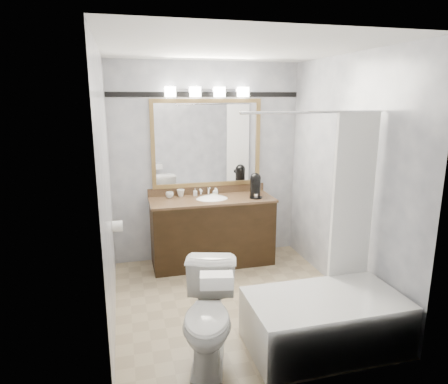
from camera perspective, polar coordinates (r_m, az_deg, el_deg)
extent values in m
cube|color=tan|center=(4.32, 1.48, -15.33)|extent=(2.40, 2.60, 0.01)
cube|color=white|center=(3.81, 1.72, 19.93)|extent=(2.40, 2.60, 0.01)
cube|color=silver|center=(5.12, -2.49, 4.19)|extent=(2.40, 0.01, 2.50)
cube|color=silver|center=(2.69, 9.37, -4.66)|extent=(2.40, 0.01, 2.50)
cube|color=silver|center=(3.73, -16.49, 0.10)|extent=(0.01, 2.60, 2.50)
cube|color=silver|center=(4.36, 16.99, 1.96)|extent=(0.01, 2.60, 2.50)
cube|color=black|center=(5.05, -1.69, -5.78)|extent=(1.50, 0.55, 0.82)
cube|color=olive|center=(4.93, -1.73, -1.11)|extent=(1.53, 0.58, 0.03)
cube|color=olive|center=(5.17, -2.40, 0.32)|extent=(1.53, 0.03, 0.10)
ellipsoid|color=white|center=(4.93, -1.72, -1.28)|extent=(0.44, 0.34, 0.14)
cube|color=#A28049|center=(5.03, -2.52, 12.90)|extent=(1.40, 0.04, 0.05)
cube|color=#A28049|center=(5.15, -2.40, 1.12)|extent=(1.40, 0.04, 0.05)
cube|color=#A28049|center=(4.96, -10.15, 6.61)|extent=(0.05, 0.04, 1.00)
cube|color=#A28049|center=(5.24, 4.83, 7.14)|extent=(0.05, 0.04, 1.00)
cube|color=white|center=(5.06, -2.47, 6.95)|extent=(1.30, 0.01, 1.00)
cube|color=silver|center=(5.02, -2.51, 14.32)|extent=(0.90, 0.05, 0.03)
cube|color=white|center=(4.89, -7.70, 14.00)|extent=(0.12, 0.12, 0.12)
cube|color=white|center=(4.94, -4.13, 14.08)|extent=(0.12, 0.12, 0.12)
cube|color=white|center=(5.00, -0.65, 14.11)|extent=(0.12, 0.12, 0.12)
cube|color=white|center=(5.08, 2.74, 14.08)|extent=(0.12, 0.12, 0.12)
cube|color=black|center=(5.04, -2.56, 13.75)|extent=(2.40, 0.01, 0.06)
cube|color=white|center=(3.65, 14.16, -17.47)|extent=(1.30, 0.72, 0.45)
cylinder|color=silver|center=(3.48, 12.80, 11.05)|extent=(1.30, 0.02, 0.02)
cube|color=white|center=(3.79, 17.91, -0.97)|extent=(0.40, 0.04, 1.55)
cylinder|color=white|center=(4.52, -14.98, -4.74)|extent=(0.11, 0.12, 0.12)
imported|color=white|center=(3.31, -2.16, -17.30)|extent=(0.62, 0.84, 0.77)
cube|color=white|center=(2.88, -1.08, -12.51)|extent=(0.25, 0.17, 0.10)
cylinder|color=black|center=(4.96, 4.55, -0.76)|extent=(0.16, 0.16, 0.02)
cylinder|color=black|center=(4.99, 4.48, 0.67)|extent=(0.13, 0.13, 0.23)
sphere|color=black|center=(4.96, 4.51, 1.97)|extent=(0.14, 0.14, 0.14)
cube|color=black|center=(4.90, 4.62, 1.34)|extent=(0.10, 0.10, 0.04)
cylinder|color=silver|center=(4.94, 4.58, -0.51)|extent=(0.05, 0.05, 0.05)
imported|color=white|center=(4.99, -7.78, -0.41)|extent=(0.13, 0.13, 0.08)
imported|color=white|center=(5.05, -6.21, -0.13)|extent=(0.11, 0.11, 0.09)
imported|color=white|center=(5.06, -4.15, -0.01)|extent=(0.05, 0.05, 0.10)
imported|color=white|center=(5.10, -1.25, 0.10)|extent=(0.09, 0.09, 0.09)
cube|color=beige|center=(5.05, -1.42, -0.42)|extent=(0.10, 0.08, 0.03)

